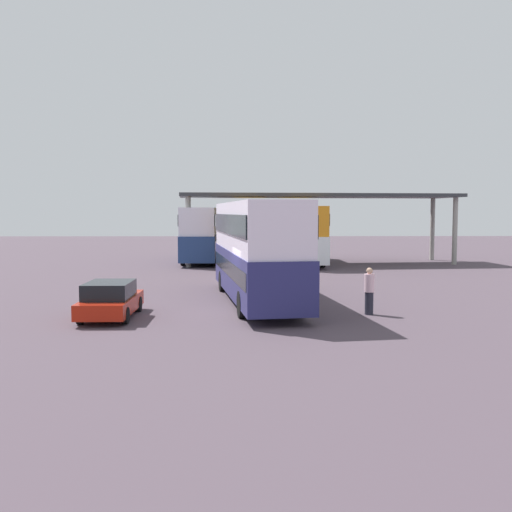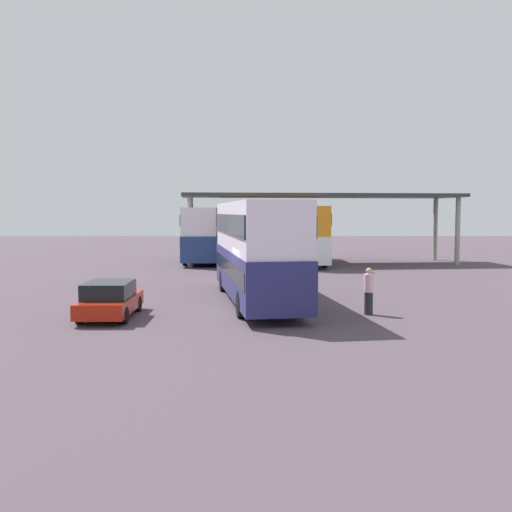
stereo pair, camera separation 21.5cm
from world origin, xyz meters
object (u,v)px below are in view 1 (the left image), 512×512
double_decker_mid_row (247,233)px  pedestrian_waiting (369,291)px  double_decker_main (256,248)px  parked_hatchback (110,300)px  double_decker_far_right (301,232)px  double_decker_near_canopy (202,232)px

double_decker_mid_row → pedestrian_waiting: bearing=-164.1°
double_decker_main → pedestrian_waiting: 5.45m
parked_hatchback → double_decker_mid_row: double_decker_mid_row is taller
double_decker_mid_row → double_decker_far_right: bearing=-85.4°
double_decker_far_right → pedestrian_waiting: double_decker_far_right is taller
double_decker_near_canopy → double_decker_mid_row: double_decker_mid_row is taller
parked_hatchback → double_decker_far_right: (9.06, 22.23, 1.67)m
double_decker_main → double_decker_near_canopy: 20.81m
double_decker_mid_row → double_decker_far_right: (4.03, 0.05, 0.04)m
double_decker_near_canopy → pedestrian_waiting: size_ratio=6.32×
parked_hatchback → pedestrian_waiting: 9.67m
double_decker_main → double_decker_near_canopy: double_decker_main is taller
pedestrian_waiting → double_decker_mid_row: bearing=123.4°
double_decker_far_right → double_decker_mid_row: bearing=88.5°
double_decker_far_right → double_decker_main: bearing=166.6°
double_decker_near_canopy → double_decker_far_right: 7.84m
parked_hatchback → double_decker_far_right: double_decker_far_right is taller
double_decker_near_canopy → double_decker_far_right: double_decker_far_right is taller
double_decker_main → double_decker_mid_row: size_ratio=1.10×
double_decker_near_canopy → pedestrian_waiting: (8.22, -23.51, -1.40)m
double_decker_main → double_decker_mid_row: 18.54m
double_decker_near_canopy → pedestrian_waiting: double_decker_near_canopy is taller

